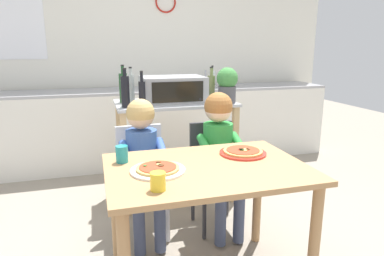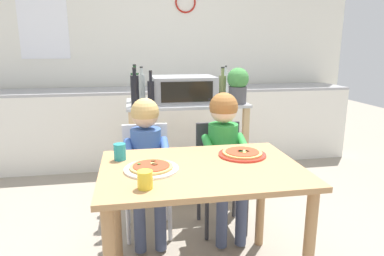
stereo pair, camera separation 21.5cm
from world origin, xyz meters
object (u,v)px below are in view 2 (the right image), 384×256
bottle_brown_beer (226,84)px  bottle_slim_sauce (151,93)px  dining_chair_right (220,168)px  pizza_plate_red_rimmed (242,154)px  bottle_dark_olive_oil (222,88)px  drinking_cup_teal (120,152)px  dining_table (201,186)px  child_in_green_shirt (225,145)px  bottle_tall_green_wine (135,87)px  pizza_plate_white (151,168)px  kitchen_island_cart (186,134)px  bottle_squat_spirits (135,90)px  bottle_clear_vinegar (142,88)px  child_in_blue_striped_shirt (147,151)px  dining_chair_left (147,171)px  potted_herb_plant (238,84)px  drinking_cup_yellow (145,180)px  toaster_oven (184,89)px

bottle_brown_beer → bottle_slim_sauce: bottle_brown_beer is taller
dining_chair_right → pizza_plate_red_rimmed: 0.58m
bottle_dark_olive_oil → drinking_cup_teal: bottle_dark_olive_oil is taller
pizza_plate_red_rimmed → dining_table: bearing=-152.7°
dining_table → child_in_green_shirt: bearing=62.2°
bottle_tall_green_wine → pizza_plate_white: bearing=-87.8°
kitchen_island_cart → child_in_green_shirt: child_in_green_shirt is taller
dining_chair_right → bottle_squat_spirits: bearing=146.3°
bottle_slim_sauce → dining_chair_right: bottle_slim_sauce is taller
kitchen_island_cart → bottle_brown_beer: size_ratio=3.47×
bottle_clear_vinegar → child_in_green_shirt: 0.94m
bottle_slim_sauce → child_in_blue_striped_shirt: bearing=-98.8°
child_in_green_shirt → dining_chair_left: bearing=164.6°
potted_herb_plant → pizza_plate_red_rimmed: size_ratio=1.06×
bottle_clear_vinegar → dining_chair_left: bottle_clear_vinegar is taller
drinking_cup_yellow → bottle_slim_sauce: bearing=85.0°
toaster_oven → bottle_clear_vinegar: bearing=-174.8°
bottle_squat_spirits → bottle_dark_olive_oil: (0.77, 0.10, -0.01)m
bottle_tall_green_wine → dining_chair_left: 0.85m
bottle_squat_spirits → pizza_plate_red_rimmed: 1.15m
pizza_plate_white → pizza_plate_red_rimmed: 0.59m
bottle_squat_spirits → dining_table: (0.34, -1.07, -0.42)m
child_in_blue_striped_shirt → bottle_dark_olive_oil: bearing=40.0°
bottle_dark_olive_oil → child_in_green_shirt: 0.73m
bottle_clear_vinegar → child_in_blue_striped_shirt: size_ratio=0.31×
bottle_brown_beer → dining_chair_right: 1.02m
bottle_dark_olive_oil → dining_table: bottle_dark_olive_oil is taller
bottle_dark_olive_oil → bottle_squat_spirits: bearing=-172.6°
bottle_dark_olive_oil → child_in_green_shirt: bottle_dark_olive_oil is taller
drinking_cup_teal → toaster_oven: bearing=62.6°
bottle_clear_vinegar → child_in_green_shirt: size_ratio=0.30×
dining_chair_left → bottle_squat_spirits: bearing=99.0°
bottle_dark_olive_oil → dining_chair_right: size_ratio=0.38×
bottle_brown_beer → bottle_slim_sauce: size_ratio=1.02×
toaster_oven → dining_table: size_ratio=0.49×
child_in_blue_striped_shirt → pizza_plate_red_rimmed: 0.71m
potted_herb_plant → pizza_plate_white: bearing=-127.5°
drinking_cup_yellow → dining_chair_right: bearing=56.0°
bottle_brown_beer → potted_herb_plant: size_ratio=0.98×
dining_chair_left → drinking_cup_yellow: (-0.04, -0.94, 0.31)m
bottle_clear_vinegar → drinking_cup_teal: bearing=-99.7°
toaster_oven → dining_table: (-0.09, -1.24, -0.40)m
pizza_plate_white → pizza_plate_red_rimmed: same height
kitchen_island_cart → potted_herb_plant: 0.66m
bottle_dark_olive_oil → pizza_plate_white: size_ratio=1.04×
bottle_squat_spirits → dining_chair_right: 0.94m
bottle_dark_olive_oil → dining_table: size_ratio=0.28×
bottle_brown_beer → dining_chair_left: 1.26m
potted_herb_plant → dining_chair_left: size_ratio=0.38×
bottle_brown_beer → bottle_squat_spirits: bottle_squat_spirits is taller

